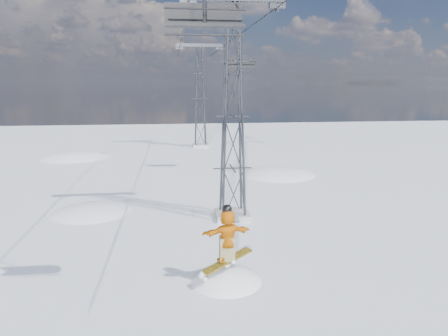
# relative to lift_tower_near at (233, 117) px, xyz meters

# --- Properties ---
(ground) EXTENTS (120.00, 120.00, 0.00)m
(ground) POSITION_rel_lift_tower_near_xyz_m (-0.80, -8.00, -5.47)
(ground) COLOR white
(ground) RESTS_ON ground
(snow_terrain) EXTENTS (39.00, 37.00, 22.00)m
(snow_terrain) POSITION_rel_lift_tower_near_xyz_m (-5.57, 13.24, -15.06)
(snow_terrain) COLOR white
(snow_terrain) RESTS_ON ground
(lift_tower_near) EXTENTS (5.20, 1.80, 11.43)m
(lift_tower_near) POSITION_rel_lift_tower_near_xyz_m (0.00, 0.00, 0.00)
(lift_tower_near) COLOR #999999
(lift_tower_near) RESTS_ON ground
(lift_tower_far) EXTENTS (5.20, 1.80, 11.43)m
(lift_tower_far) POSITION_rel_lift_tower_near_xyz_m (0.00, 25.00, 0.00)
(lift_tower_far) COLOR #999999
(lift_tower_far) RESTS_ON ground
(haul_cables) EXTENTS (4.46, 51.00, 0.06)m
(haul_cables) POSITION_rel_lift_tower_near_xyz_m (0.00, 11.50, 5.38)
(haul_cables) COLOR black
(haul_cables) RESTS_ON ground
(snowboarder_jump) EXTENTS (4.40, 4.40, 6.97)m
(snowboarder_jump) POSITION_rel_lift_tower_near_xyz_m (-1.26, -7.01, -7.07)
(snowboarder_jump) COLOR white
(snowboarder_jump) RESTS_ON ground
(lift_chair_near) EXTENTS (2.04, 0.59, 2.53)m
(lift_chair_near) POSITION_rel_lift_tower_near_xyz_m (-2.20, -9.67, 3.36)
(lift_chair_near) COLOR black
(lift_chair_near) RESTS_ON ground
(lift_chair_mid) EXTENTS (2.23, 0.64, 2.77)m
(lift_chair_mid) POSITION_rel_lift_tower_near_xyz_m (2.20, 10.41, 3.17)
(lift_chair_mid) COLOR black
(lift_chair_mid) RESTS_ON ground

